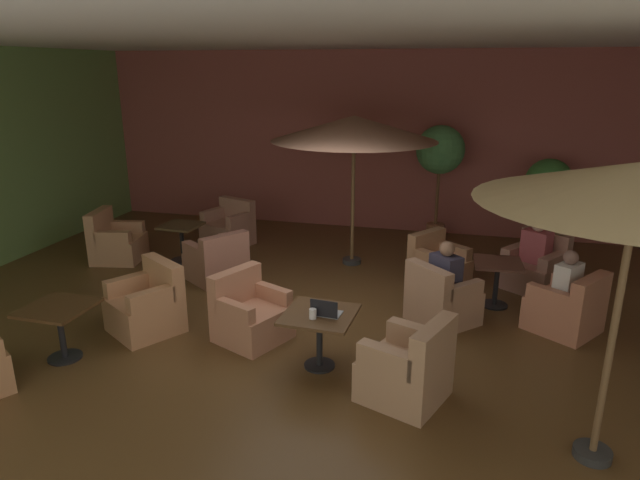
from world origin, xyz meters
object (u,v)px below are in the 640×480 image
Objects in this scene: armchair_front_right_west at (567,309)px; cafe_table_front_left at (319,324)px; cafe_table_mid_center at (182,236)px; armchair_rear_right_north at (147,306)px; patron_by_window at (537,243)px; iced_drink_cup at (313,314)px; cafe_table_front_right at (497,273)px; armchair_mid_center_north at (229,228)px; armchair_front_left_north at (408,370)px; armchair_mid_center_south at (217,261)px; patio_umbrella_center_beige at (354,129)px; potted_tree_left_corner at (440,155)px; patio_umbrella_tall_red at (639,185)px; armchair_front_right_south at (441,300)px; open_laptop at (326,311)px; patron_with_friend at (446,269)px; potted_tree_mid_left at (548,186)px; armchair_mid_center_east at (116,242)px; armchair_front_right_east at (438,266)px; patron_blue_shirt at (568,278)px; cafe_table_rear_right at (59,319)px; armchair_front_right_north at (535,268)px; armchair_front_left_east at (250,315)px.

cafe_table_front_left is at bearing -149.76° from armchair_front_right_west.
cafe_table_mid_center is at bearing 138.30° from cafe_table_front_left.
armchair_rear_right_north is 5.61m from patron_by_window.
armchair_front_right_west reaches higher than iced_drink_cup.
patron_by_window reaches higher than cafe_table_front_right.
armchair_mid_center_north is 0.93× the size of armchair_rear_right_north.
cafe_table_front_left is 1.11m from armchair_front_left_north.
armchair_front_left_north is 0.92× the size of armchair_rear_right_north.
patio_umbrella_center_beige is (1.91, 1.29, 1.99)m from armchair_mid_center_south.
potted_tree_left_corner is 5.42m from iced_drink_cup.
cafe_table_front_left is at bearing 161.67° from patio_umbrella_tall_red.
iced_drink_cup is (3.16, -3.00, 0.25)m from cafe_table_mid_center.
armchair_front_right_west is (1.55, 0.14, -0.01)m from armchair_front_right_south.
patio_umbrella_center_beige is at bearing 96.70° from open_laptop.
armchair_front_right_south is 4.73m from armchair_mid_center_north.
armchair_mid_center_south is 3.24m from open_laptop.
iced_drink_cup is at bearing -128.22° from patron_with_friend.
armchair_front_left_north is at bearing -20.55° from open_laptop.
potted_tree_mid_left is (1.63, 3.47, 0.92)m from armchair_front_right_south.
cafe_table_front_right is 0.72× the size of armchair_mid_center_east.
patron_blue_shirt is at bearing -35.73° from armchair_front_right_east.
cafe_table_front_right is (0.95, 2.63, 0.16)m from armchair_front_left_north.
patron_with_friend is at bearing -129.79° from patron_by_window.
armchair_rear_right_north is 0.63× the size of potted_tree_mid_left.
armchair_front_left_north reaches higher than cafe_table_front_right.
armchair_mid_center_east is (-1.55, -1.33, 0.00)m from armchair_mid_center_north.
cafe_table_rear_right is 0.28× the size of patio_umbrella_tall_red.
patron_by_window is (1.29, 1.54, 0.41)m from armchair_front_right_south.
armchair_front_right_north is 1.00× the size of armchair_front_right_west.
armchair_front_left_east is 0.59× the size of potted_tree_mid_left.
armchair_front_right_west is 3.23m from open_laptop.
cafe_table_mid_center is 5.75m from patron_by_window.
open_laptop is (-0.94, 0.35, 0.37)m from armchair_front_left_north.
armchair_front_right_east is at bearing 112.35° from patio_umbrella_tall_red.
armchair_front_right_east is 5.30m from cafe_table_rear_right.
cafe_table_mid_center is (-3.20, 2.85, -0.07)m from cafe_table_front_left.
cafe_table_front_right is 3.18m from patio_umbrella_center_beige.
patron_with_friend reaches higher than cafe_table_mid_center.
iced_drink_cup is at bearing 166.97° from armchair_front_left_north.
cafe_table_front_left is 0.24m from iced_drink_cup.
potted_tree_mid_left is at bearing -3.58° from potted_tree_left_corner.
armchair_mid_center_north is 0.39× the size of patio_umbrella_tall_red.
armchair_mid_center_east is 2.15m from armchair_mid_center_south.
armchair_mid_center_north is at bearing 125.39° from cafe_table_front_left.
patron_blue_shirt is 1.40m from patron_by_window.
armchair_front_right_east is 4.30m from armchair_rear_right_north.
potted_tree_mid_left is at bearing 65.08° from patron_with_friend.
potted_tree_mid_left is 2.66× the size of patron_blue_shirt.
armchair_front_right_north is 2.05m from armchair_front_right_south.
patron_by_window is at bearing 91.81° from patio_umbrella_tall_red.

